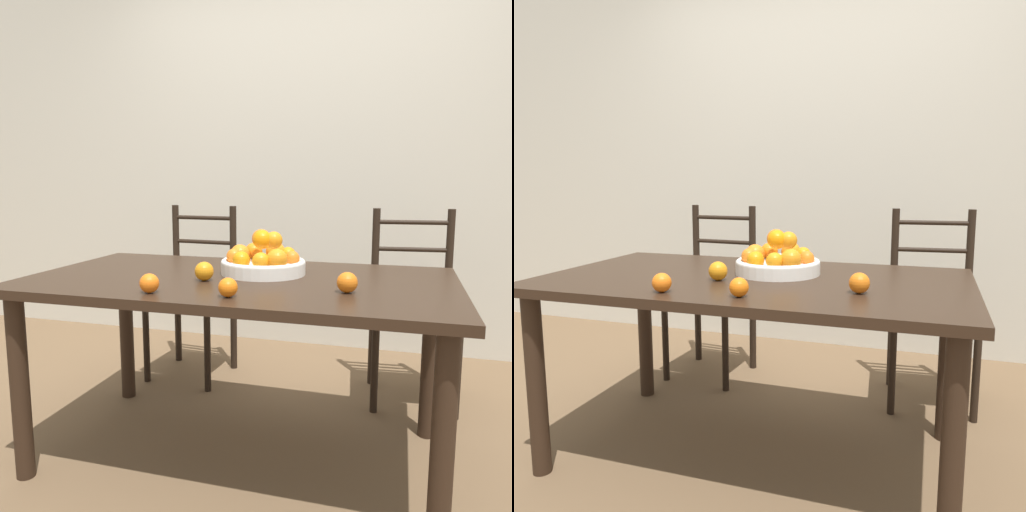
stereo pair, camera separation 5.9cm
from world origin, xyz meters
TOP-DOWN VIEW (x-y plane):
  - ground_plane at (0.00, 0.00)m, footprint 12.00×12.00m
  - wall_back at (0.00, 1.53)m, footprint 8.00×0.06m
  - dining_table at (0.00, 0.00)m, footprint 1.65×0.92m
  - fruit_bowl at (0.07, 0.10)m, footprint 0.34×0.34m
  - orange_loose_0 at (-0.21, -0.35)m, footprint 0.07×0.07m
  - orange_loose_1 at (0.43, -0.16)m, footprint 0.07×0.07m
  - orange_loose_2 at (0.07, -0.33)m, footprint 0.06×0.06m
  - orange_loose_3 at (-0.11, -0.10)m, footprint 0.07×0.07m
  - chair_left at (-0.54, 0.79)m, footprint 0.45×0.43m
  - chair_right at (0.68, 0.79)m, footprint 0.45×0.44m

SIDE VIEW (x-z plane):
  - ground_plane at x=0.00m, z-range 0.00..0.00m
  - chair_left at x=-0.54m, z-range -0.02..0.96m
  - chair_right at x=0.68m, z-range -0.02..0.96m
  - dining_table at x=0.00m, z-range 0.28..1.03m
  - orange_loose_2 at x=0.07m, z-range 0.75..0.81m
  - orange_loose_0 at x=-0.21m, z-range 0.75..0.82m
  - orange_loose_1 at x=0.43m, z-range 0.75..0.82m
  - orange_loose_3 at x=-0.11m, z-range 0.75..0.82m
  - fruit_bowl at x=0.07m, z-range 0.71..0.89m
  - wall_back at x=0.00m, z-range 0.00..2.60m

